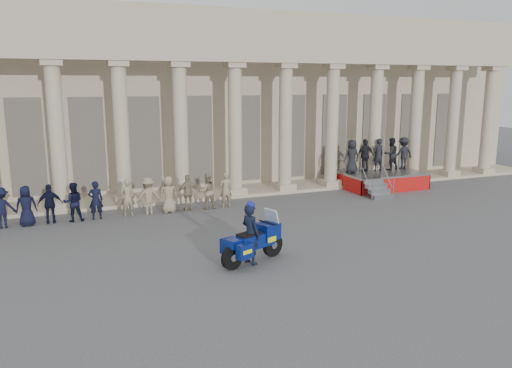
# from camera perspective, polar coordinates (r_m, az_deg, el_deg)

# --- Properties ---
(ground) EXTENTS (90.00, 90.00, 0.00)m
(ground) POSITION_cam_1_polar(r_m,az_deg,el_deg) (16.46, 2.62, -7.56)
(ground) COLOR #4B4B4E
(ground) RESTS_ON ground
(building) EXTENTS (40.00, 12.50, 9.00)m
(building) POSITION_cam_1_polar(r_m,az_deg,el_deg) (29.64, -9.19, 9.70)
(building) COLOR tan
(building) RESTS_ON ground
(officer_rank) EXTENTS (16.31, 0.59, 1.56)m
(officer_rank) POSITION_cam_1_polar(r_m,az_deg,el_deg) (20.90, -24.92, -2.29)
(officer_rank) COLOR black
(officer_rank) RESTS_ON ground
(reviewing_stand) EXTENTS (4.22, 4.00, 2.54)m
(reviewing_stand) POSITION_cam_1_polar(r_m,az_deg,el_deg) (26.82, 14.12, 2.56)
(reviewing_stand) COLOR gray
(reviewing_stand) RESTS_ON ground
(motorcycle) EXTENTS (2.30, 1.40, 1.55)m
(motorcycle) POSITION_cam_1_polar(r_m,az_deg,el_deg) (15.17, -0.27, -6.55)
(motorcycle) COLOR black
(motorcycle) RESTS_ON ground
(rider) EXTENTS (0.66, 0.79, 1.95)m
(rider) POSITION_cam_1_polar(r_m,az_deg,el_deg) (14.99, -0.63, -5.60)
(rider) COLOR black
(rider) RESTS_ON ground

